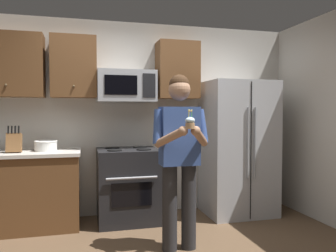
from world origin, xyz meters
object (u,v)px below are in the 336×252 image
at_px(oven_range, 128,185).
at_px(microwave, 126,86).
at_px(person, 180,151).
at_px(refrigerator, 238,148).
at_px(bowl_large_white, 46,146).
at_px(knife_block, 14,143).
at_px(cupcake, 190,123).

bearing_deg(oven_range, microwave, 89.98).
bearing_deg(person, refrigerator, 41.09).
height_order(microwave, bowl_large_white, microwave).
bearing_deg(knife_block, microwave, 6.43).
bearing_deg(person, microwave, 108.78).
relative_size(refrigerator, cupcake, 10.35).
xyz_separation_m(refrigerator, bowl_large_white, (-2.48, 0.09, 0.08)).
bearing_deg(bowl_large_white, oven_range, -3.08).
bearing_deg(knife_block, person, -29.94).
distance_m(oven_range, microwave, 1.26).
bearing_deg(oven_range, refrigerator, -1.50).
relative_size(oven_range, refrigerator, 0.52).
xyz_separation_m(microwave, knife_block, (-1.32, -0.15, -0.69)).
height_order(person, cupcake, person).
relative_size(microwave, knife_block, 2.31).
distance_m(microwave, person, 1.40).
xyz_separation_m(microwave, person, (0.38, -1.13, -0.72)).
distance_m(knife_block, person, 1.97).
bearing_deg(cupcake, bowl_large_white, 134.45).
bearing_deg(refrigerator, cupcake, -130.60).
bearing_deg(oven_range, person, -69.18).
relative_size(oven_range, person, 0.53).
xyz_separation_m(oven_range, knife_block, (-1.32, -0.03, 0.57)).
distance_m(oven_range, person, 1.21).
relative_size(refrigerator, person, 1.02).
height_order(knife_block, cupcake, cupcake).
distance_m(refrigerator, bowl_large_white, 2.49).
relative_size(knife_block, bowl_large_white, 1.20).
relative_size(oven_range, bowl_large_white, 3.49).
relative_size(knife_block, person, 0.18).
xyz_separation_m(bowl_large_white, cupcake, (1.37, -1.39, 0.31)).
xyz_separation_m(refrigerator, cupcake, (-1.12, -1.30, 0.39)).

